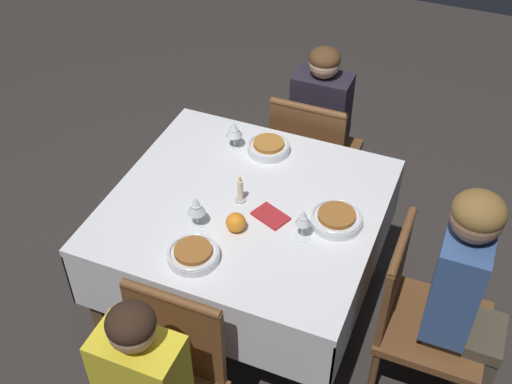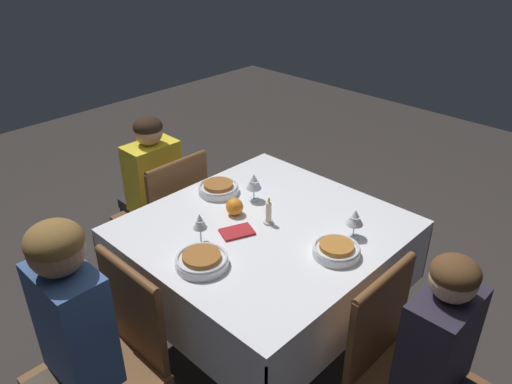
{
  "view_description": "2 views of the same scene",
  "coord_description": "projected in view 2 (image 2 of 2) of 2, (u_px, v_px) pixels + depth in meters",
  "views": [
    {
      "loc": [
        -0.82,
        1.89,
        2.62
      ],
      "look_at": [
        -0.06,
        0.04,
        0.87
      ],
      "focal_mm": 45.0,
      "sensor_mm": 36.0,
      "label": 1
    },
    {
      "loc": [
        -1.43,
        -1.32,
        2.02
      ],
      "look_at": [
        0.04,
        0.09,
        0.89
      ],
      "focal_mm": 35.0,
      "sensor_mm": 36.0,
      "label": 2
    }
  ],
  "objects": [
    {
      "name": "wine_glass_west",
      "position": [
        200.0,
        223.0,
        2.14
      ],
      "size": [
        0.07,
        0.07,
        0.15
      ],
      "color": "white",
      "rests_on": "dining_table"
    },
    {
      "name": "candle_centerpiece",
      "position": [
        269.0,
        214.0,
        2.3
      ],
      "size": [
        0.05,
        0.05,
        0.14
      ],
      "color": "beige",
      "rests_on": "dining_table"
    },
    {
      "name": "person_child_yellow",
      "position": [
        150.0,
        190.0,
        2.98
      ],
      "size": [
        0.3,
        0.33,
        1.05
      ],
      "rotation": [
        0.0,
        0.0,
        3.14
      ],
      "color": "#282833",
      "rests_on": "ground_plane"
    },
    {
      "name": "person_adult_denim",
      "position": [
        65.0,
        347.0,
        1.79
      ],
      "size": [
        0.34,
        0.3,
        1.16
      ],
      "rotation": [
        0.0,
        0.0,
        -1.57
      ],
      "color": "#4C4233",
      "rests_on": "ground_plane"
    },
    {
      "name": "dining_table",
      "position": [
        265.0,
        244.0,
        2.36
      ],
      "size": [
        1.16,
        1.1,
        0.76
      ],
      "color": "silver",
      "rests_on": "ground_plane"
    },
    {
      "name": "bowl_north",
      "position": [
        218.0,
        188.0,
        2.57
      ],
      "size": [
        0.21,
        0.21,
        0.06
      ],
      "color": "silver",
      "rests_on": "dining_table"
    },
    {
      "name": "chair_north",
      "position": [
        168.0,
        214.0,
        2.93
      ],
      "size": [
        0.44,
        0.44,
        0.87
      ],
      "rotation": [
        0.0,
        0.0,
        3.14
      ],
      "color": "brown",
      "rests_on": "ground_plane"
    },
    {
      "name": "napkin_red_folded",
      "position": [
        237.0,
        232.0,
        2.25
      ],
      "size": [
        0.17,
        0.15,
        0.01
      ],
      "rotation": [
        0.0,
        0.0,
        -0.39
      ],
      "color": "#AD2328",
      "rests_on": "dining_table"
    },
    {
      "name": "chair_west",
      "position": [
        110.0,
        359.0,
        1.98
      ],
      "size": [
        0.44,
        0.44,
        0.87
      ],
      "rotation": [
        0.0,
        0.0,
        -1.57
      ],
      "color": "brown",
      "rests_on": "ground_plane"
    },
    {
      "name": "wine_glass_north",
      "position": [
        254.0,
        182.0,
        2.47
      ],
      "size": [
        0.08,
        0.08,
        0.15
      ],
      "color": "white",
      "rests_on": "dining_table"
    },
    {
      "name": "orange_fruit",
      "position": [
        235.0,
        207.0,
        2.38
      ],
      "size": [
        0.08,
        0.08,
        0.08
      ],
      "primitive_type": "sphere",
      "color": "orange",
      "rests_on": "dining_table"
    },
    {
      "name": "bowl_west",
      "position": [
        202.0,
        260.0,
        2.03
      ],
      "size": [
        0.22,
        0.22,
        0.06
      ],
      "color": "silver",
      "rests_on": "dining_table"
    },
    {
      "name": "chair_south",
      "position": [
        403.0,
        369.0,
        1.93
      ],
      "size": [
        0.44,
        0.44,
        0.87
      ],
      "color": "brown",
      "rests_on": "ground_plane"
    },
    {
      "name": "ground_plane",
      "position": [
        264.0,
        344.0,
        2.68
      ],
      "size": [
        8.0,
        8.0,
        0.0
      ],
      "primitive_type": "plane",
      "color": "#332D2B"
    },
    {
      "name": "bowl_south",
      "position": [
        336.0,
        250.0,
        2.1
      ],
      "size": [
        0.2,
        0.2,
        0.06
      ],
      "color": "silver",
      "rests_on": "dining_table"
    },
    {
      "name": "wine_glass_south",
      "position": [
        355.0,
        218.0,
        2.18
      ],
      "size": [
        0.08,
        0.08,
        0.14
      ],
      "color": "white",
      "rests_on": "dining_table"
    },
    {
      "name": "person_child_dark",
      "position": [
        448.0,
        374.0,
        1.78
      ],
      "size": [
        0.3,
        0.33,
        1.06
      ],
      "color": "#282833",
      "rests_on": "ground_plane"
    }
  ]
}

